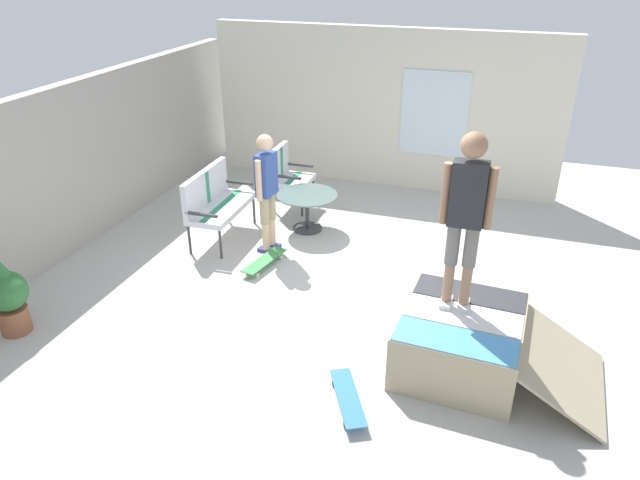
{
  "coord_description": "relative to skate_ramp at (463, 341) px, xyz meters",
  "views": [
    {
      "loc": [
        -5.93,
        -1.63,
        3.86
      ],
      "look_at": [
        -0.05,
        0.34,
        0.7
      ],
      "focal_mm": 32.77,
      "sensor_mm": 36.0,
      "label": 1
    }
  ],
  "objects": [
    {
      "name": "house_facade",
      "position": [
        4.78,
        1.97,
        1.03
      ],
      "size": [
        0.23,
        6.0,
        2.67
      ],
      "color": "silver",
      "rests_on": "ground_plane"
    },
    {
      "name": "skateboard_spare",
      "position": [
        -0.92,
        0.93,
        -0.22
      ],
      "size": [
        0.8,
        0.55,
        0.1
      ],
      "color": "#3372B2",
      "rests_on": "ground_plane"
    },
    {
      "name": "skateboard_by_bench",
      "position": [
        1.26,
        2.72,
        -0.22
      ],
      "size": [
        0.82,
        0.36,
        0.1
      ],
      "color": "#3F8C4C",
      "rests_on": "ground_plane"
    },
    {
      "name": "person_skater",
      "position": [
        0.14,
        0.14,
        1.37
      ],
      "size": [
        0.24,
        0.48,
        1.79
      ],
      "color": "silver",
      "rests_on": "skate_ramp"
    },
    {
      "name": "patio_bench",
      "position": [
        1.85,
        3.73,
        0.31
      ],
      "size": [
        1.26,
        0.58,
        1.02
      ],
      "color": "#38383D",
      "rests_on": "ground_plane"
    },
    {
      "name": "patio_table",
      "position": [
        2.52,
        2.56,
        0.1
      ],
      "size": [
        0.9,
        0.9,
        0.57
      ],
      "color": "#38383D",
      "rests_on": "ground_plane"
    },
    {
      "name": "potted_plant",
      "position": [
        -0.96,
        4.76,
        0.16
      ],
      "size": [
        0.44,
        0.44,
        0.92
      ],
      "color": "brown",
      "rests_on": "ground_plane"
    },
    {
      "name": "patio_chair_near_house",
      "position": [
        3.2,
        3.14,
        0.31
      ],
      "size": [
        0.62,
        0.55,
        1.02
      ],
      "color": "#38383D",
      "rests_on": "ground_plane"
    },
    {
      "name": "person_watching",
      "position": [
        1.73,
        2.85,
        0.66
      ],
      "size": [
        0.48,
        0.27,
        1.67
      ],
      "color": "navy",
      "rests_on": "ground_plane"
    },
    {
      "name": "back_wall_cinderblock",
      "position": [
        0.98,
        5.49,
        0.81
      ],
      "size": [
        9.0,
        0.2,
        2.24
      ],
      "color": "#ADA89E",
      "rests_on": "ground_plane"
    },
    {
      "name": "ground_plane",
      "position": [
        0.98,
        1.49,
        -0.36
      ],
      "size": [
        12.0,
        12.0,
        0.1
      ],
      "primitive_type": "cube",
      "color": "beige"
    },
    {
      "name": "skate_ramp",
      "position": [
        0.0,
        0.0,
        0.0
      ],
      "size": [
        1.4,
        2.04,
        0.62
      ],
      "color": "tan",
      "rests_on": "ground_plane"
    }
  ]
}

